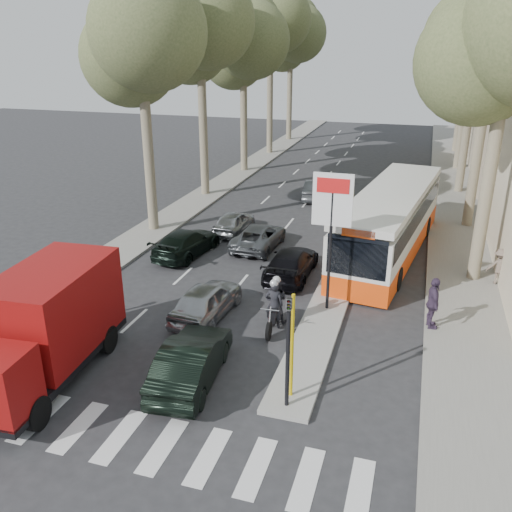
{
  "coord_description": "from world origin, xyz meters",
  "views": [
    {
      "loc": [
        6.29,
        -14.27,
        10.02
      ],
      "look_at": [
        -0.03,
        6.03,
        1.6
      ],
      "focal_mm": 38.0,
      "sensor_mm": 36.0,
      "label": 1
    }
  ],
  "objects_px": {
    "motorcycle": "(275,304)",
    "silver_hatchback": "(206,300)",
    "dark_hatchback": "(191,361)",
    "red_truck": "(45,325)",
    "city_bus": "(390,221)"
  },
  "relations": [
    {
      "from": "silver_hatchback",
      "to": "dark_hatchback",
      "type": "distance_m",
      "value": 4.35
    },
    {
      "from": "red_truck",
      "to": "silver_hatchback",
      "type": "bearing_deg",
      "value": 53.96
    },
    {
      "from": "city_bus",
      "to": "motorcycle",
      "type": "distance_m",
      "value": 9.57
    },
    {
      "from": "silver_hatchback",
      "to": "city_bus",
      "type": "xyz_separation_m",
      "value": [
        6.22,
        8.95,
        1.07
      ]
    },
    {
      "from": "dark_hatchback",
      "to": "motorcycle",
      "type": "xyz_separation_m",
      "value": [
        1.55,
        4.25,
        0.18
      ]
    },
    {
      "from": "silver_hatchback",
      "to": "red_truck",
      "type": "xyz_separation_m",
      "value": [
        -3.24,
        -5.24,
        1.13
      ]
    },
    {
      "from": "city_bus",
      "to": "red_truck",
      "type": "bearing_deg",
      "value": -115.81
    },
    {
      "from": "red_truck",
      "to": "motorcycle",
      "type": "distance_m",
      "value": 8.05
    },
    {
      "from": "red_truck",
      "to": "motorcycle",
      "type": "height_order",
      "value": "red_truck"
    },
    {
      "from": "red_truck",
      "to": "city_bus",
      "type": "xyz_separation_m",
      "value": [
        9.46,
        14.19,
        -0.06
      ]
    },
    {
      "from": "dark_hatchback",
      "to": "red_truck",
      "type": "bearing_deg",
      "value": 7.51
    },
    {
      "from": "silver_hatchback",
      "to": "red_truck",
      "type": "bearing_deg",
      "value": 62.04
    },
    {
      "from": "motorcycle",
      "to": "silver_hatchback",
      "type": "bearing_deg",
      "value": 177.88
    },
    {
      "from": "silver_hatchback",
      "to": "dark_hatchback",
      "type": "height_order",
      "value": "dark_hatchback"
    },
    {
      "from": "dark_hatchback",
      "to": "motorcycle",
      "type": "relative_size",
      "value": 1.88
    }
  ]
}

